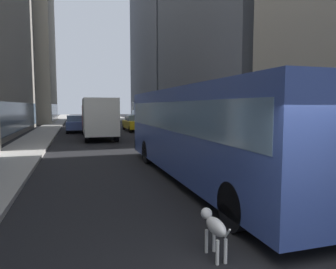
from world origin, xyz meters
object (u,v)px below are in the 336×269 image
Objects in this scene: car_red_coupe at (156,129)px; dalmatian_dog at (214,226)px; car_blue_hatchback at (77,123)px; box_truck at (99,117)px; car_yellow_taxi at (135,123)px; car_grey_wagon at (108,119)px; transit_bus at (204,127)px.

dalmatian_dog is at bearing -101.47° from car_red_coupe.
car_blue_hatchback is 0.60× the size of box_truck.
car_grey_wagon is at bearing 98.05° from car_yellow_taxi.
car_grey_wagon is at bearing 82.18° from box_truck.
car_yellow_taxi is (0.00, 8.31, 0.00)m from car_red_coupe.
car_grey_wagon is 0.54× the size of box_truck.
car_red_coupe and car_yellow_taxi have the same top height.
car_grey_wagon is 37.25m from dalmatian_dog.
car_yellow_taxi is at bearing 57.01° from box_truck.
car_red_coupe is at bearing -85.34° from car_grey_wagon.
car_blue_hatchback is 1.09× the size of car_red_coupe.
car_blue_hatchback is at bearing 174.39° from car_yellow_taxi.
dalmatian_dog is (-3.57, -25.89, -0.31)m from car_yellow_taxi.
transit_bus reaches higher than car_grey_wagon.
car_red_coupe is (5.60, -8.86, -0.00)m from car_blue_hatchback.
car_red_coupe is 4.62m from box_truck.
car_blue_hatchback is 11.48m from car_grey_wagon.
car_red_coupe is 0.88× the size of car_yellow_taxi.
transit_bus reaches higher than dalmatian_dog.
box_truck is (-2.40, -17.47, 0.84)m from car_grey_wagon.
car_yellow_taxi is (5.60, -0.55, 0.00)m from car_blue_hatchback.
transit_bus is 1.54× the size of box_truck.
car_red_coupe and car_grey_wagon have the same top height.
car_red_coupe is 0.55× the size of box_truck.
car_blue_hatchback is 4.67× the size of dalmatian_dog.
car_blue_hatchback is 1.11× the size of car_grey_wagon.
transit_bus is at bearing -80.75° from box_truck.
car_blue_hatchback is 10.48m from car_red_coupe.
box_truck reaches higher than car_red_coupe.
car_blue_hatchback is (-4.00, 21.45, -0.95)m from transit_bus.
transit_bus is at bearing -94.38° from car_yellow_taxi.
transit_bus is 32.22m from car_grey_wagon.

